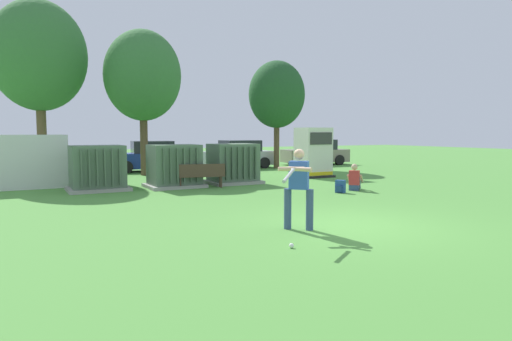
{
  "coord_description": "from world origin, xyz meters",
  "views": [
    {
      "loc": [
        -6.66,
        -7.91,
        2.1
      ],
      "look_at": [
        -0.5,
        3.5,
        1.0
      ],
      "focal_mm": 31.94,
      "sensor_mm": 36.0,
      "label": 1
    }
  ],
  "objects_px": {
    "batter": "(298,185)",
    "parked_car_leftmost": "(21,161)",
    "transformer_west": "(97,169)",
    "backpack": "(340,187)",
    "transformer_mid_west": "(174,167)",
    "transformer_mid_east": "(233,164)",
    "generator_enclosure": "(313,153)",
    "parked_car_right_of_center": "(238,155)",
    "sports_ball": "(291,246)",
    "park_bench": "(201,174)",
    "seated_spectator": "(355,180)",
    "parked_car_rightmost": "(316,153)",
    "parked_car_left_of_center": "(150,157)"
  },
  "relations": [
    {
      "from": "transformer_mid_west",
      "to": "sports_ball",
      "type": "relative_size",
      "value": 23.33
    },
    {
      "from": "sports_ball",
      "to": "parked_car_leftmost",
      "type": "distance_m",
      "value": 17.35
    },
    {
      "from": "park_bench",
      "to": "sports_ball",
      "type": "xyz_separation_m",
      "value": [
        -1.8,
        -9.01,
        -0.49
      ]
    },
    {
      "from": "transformer_mid_west",
      "to": "transformer_mid_east",
      "type": "bearing_deg",
      "value": 2.36
    },
    {
      "from": "transformer_mid_east",
      "to": "parked_car_left_of_center",
      "type": "height_order",
      "value": "same"
    },
    {
      "from": "batter",
      "to": "seated_spectator",
      "type": "distance_m",
      "value": 7.29
    },
    {
      "from": "seated_spectator",
      "to": "parked_car_left_of_center",
      "type": "relative_size",
      "value": 0.22
    },
    {
      "from": "batter",
      "to": "parked_car_left_of_center",
      "type": "distance_m",
      "value": 16.16
    },
    {
      "from": "parked_car_right_of_center",
      "to": "transformer_west",
      "type": "bearing_deg",
      "value": -142.87
    },
    {
      "from": "seated_spectator",
      "to": "backpack",
      "type": "distance_m",
      "value": 1.0
    },
    {
      "from": "parked_car_right_of_center",
      "to": "backpack",
      "type": "bearing_deg",
      "value": -98.41
    },
    {
      "from": "parked_car_rightmost",
      "to": "backpack",
      "type": "bearing_deg",
      "value": -122.22
    },
    {
      "from": "seated_spectator",
      "to": "generator_enclosure",
      "type": "bearing_deg",
      "value": 72.16
    },
    {
      "from": "transformer_mid_west",
      "to": "batter",
      "type": "xyz_separation_m",
      "value": [
        -0.1,
        -8.62,
        0.19
      ]
    },
    {
      "from": "transformer_mid_west",
      "to": "park_bench",
      "type": "distance_m",
      "value": 1.14
    },
    {
      "from": "transformer_west",
      "to": "generator_enclosure",
      "type": "height_order",
      "value": "generator_enclosure"
    },
    {
      "from": "sports_ball",
      "to": "parked_car_left_of_center",
      "type": "relative_size",
      "value": 0.02
    },
    {
      "from": "seated_spectator",
      "to": "parked_car_rightmost",
      "type": "xyz_separation_m",
      "value": [
        6.37,
        11.24,
        0.38
      ]
    },
    {
      "from": "transformer_west",
      "to": "backpack",
      "type": "height_order",
      "value": "transformer_west"
    },
    {
      "from": "sports_ball",
      "to": "parked_car_leftmost",
      "type": "xyz_separation_m",
      "value": [
        -3.99,
        16.87,
        0.71
      ]
    },
    {
      "from": "park_bench",
      "to": "parked_car_right_of_center",
      "type": "distance_m",
      "value": 9.67
    },
    {
      "from": "parked_car_right_of_center",
      "to": "batter",
      "type": "bearing_deg",
      "value": -111.85
    },
    {
      "from": "transformer_west",
      "to": "parked_car_right_of_center",
      "type": "distance_m",
      "value": 11.25
    },
    {
      "from": "batter",
      "to": "parked_car_rightmost",
      "type": "height_order",
      "value": "batter"
    },
    {
      "from": "batter",
      "to": "sports_ball",
      "type": "xyz_separation_m",
      "value": [
        -0.95,
        -1.22,
        -0.93
      ]
    },
    {
      "from": "batter",
      "to": "generator_enclosure",
      "type": "bearing_deg",
      "value": 52.96
    },
    {
      "from": "generator_enclosure",
      "to": "backpack",
      "type": "height_order",
      "value": "generator_enclosure"
    },
    {
      "from": "batter",
      "to": "parked_car_leftmost",
      "type": "relative_size",
      "value": 0.41
    },
    {
      "from": "sports_ball",
      "to": "seated_spectator",
      "type": "distance_m",
      "value": 8.78
    },
    {
      "from": "seated_spectator",
      "to": "batter",
      "type": "bearing_deg",
      "value": -139.95
    },
    {
      "from": "batter",
      "to": "parked_car_leftmost",
      "type": "xyz_separation_m",
      "value": [
        -4.94,
        15.65,
        -0.22
      ]
    },
    {
      "from": "seated_spectator",
      "to": "parked_car_leftmost",
      "type": "relative_size",
      "value": 0.23
    },
    {
      "from": "transformer_west",
      "to": "backpack",
      "type": "relative_size",
      "value": 4.77
    },
    {
      "from": "transformer_mid_west",
      "to": "seated_spectator",
      "type": "height_order",
      "value": "transformer_mid_west"
    },
    {
      "from": "transformer_west",
      "to": "backpack",
      "type": "distance_m",
      "value": 8.65
    },
    {
      "from": "transformer_west",
      "to": "seated_spectator",
      "type": "height_order",
      "value": "transformer_west"
    },
    {
      "from": "transformer_west",
      "to": "batter",
      "type": "distance_m",
      "value": 9.36
    },
    {
      "from": "sports_ball",
      "to": "parked_car_leftmost",
      "type": "height_order",
      "value": "parked_car_leftmost"
    },
    {
      "from": "transformer_mid_east",
      "to": "batter",
      "type": "relative_size",
      "value": 1.21
    },
    {
      "from": "park_bench",
      "to": "parked_car_leftmost",
      "type": "relative_size",
      "value": 0.44
    },
    {
      "from": "generator_enclosure",
      "to": "parked_car_right_of_center",
      "type": "relative_size",
      "value": 0.55
    },
    {
      "from": "park_bench",
      "to": "backpack",
      "type": "distance_m",
      "value": 5.14
    },
    {
      "from": "generator_enclosure",
      "to": "transformer_mid_east",
      "type": "bearing_deg",
      "value": -171.82
    },
    {
      "from": "park_bench",
      "to": "backpack",
      "type": "xyz_separation_m",
      "value": [
        3.78,
        -3.47,
        -0.32
      ]
    },
    {
      "from": "batter",
      "to": "transformer_west",
      "type": "bearing_deg",
      "value": 106.44
    },
    {
      "from": "parked_car_left_of_center",
      "to": "transformer_west",
      "type": "bearing_deg",
      "value": -118.48
    },
    {
      "from": "parked_car_left_of_center",
      "to": "seated_spectator",
      "type": "bearing_deg",
      "value": -69.26
    },
    {
      "from": "transformer_mid_west",
      "to": "generator_enclosure",
      "type": "bearing_deg",
      "value": 6.09
    },
    {
      "from": "backpack",
      "to": "transformer_mid_east",
      "type": "bearing_deg",
      "value": 114.58
    },
    {
      "from": "batter",
      "to": "backpack",
      "type": "bearing_deg",
      "value": 43.09
    }
  ]
}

